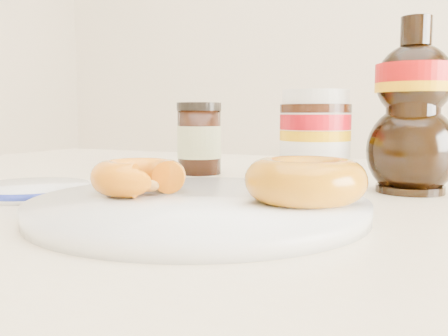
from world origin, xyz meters
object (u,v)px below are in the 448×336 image
at_px(syrup_bottle, 413,106).
at_px(blue_rim_saucer, 32,189).
at_px(dark_jar, 199,139).
at_px(dining_table, 283,267).
at_px(donut_whole, 305,180).
at_px(plate, 199,206).
at_px(nutella_jar, 315,136).
at_px(donut_bitten, 139,177).

xyz_separation_m(syrup_bottle, blue_rim_saucer, (-0.36, -0.19, -0.09)).
bearing_deg(dark_jar, syrup_bottle, -10.51).
bearing_deg(syrup_bottle, dining_table, -154.66).
bearing_deg(donut_whole, dining_table, 115.31).
bearing_deg(plate, dark_jar, 118.01).
distance_m(dining_table, nutella_jar, 0.15).
height_order(donut_whole, nutella_jar, nutella_jar).
height_order(syrup_bottle, blue_rim_saucer, syrup_bottle).
bearing_deg(nutella_jar, donut_whole, -77.53).
height_order(donut_bitten, syrup_bottle, syrup_bottle).
height_order(plate, donut_bitten, donut_bitten).
relative_size(dining_table, nutella_jar, 12.56).
bearing_deg(donut_whole, donut_bitten, -171.97).
bearing_deg(plate, donut_bitten, 177.54).
bearing_deg(syrup_bottle, donut_whole, -109.64).
bearing_deg(dining_table, dark_jar, 145.79).
height_order(dining_table, syrup_bottle, syrup_bottle).
xyz_separation_m(dining_table, nutella_jar, (0.02, 0.03, 0.14)).
xyz_separation_m(dining_table, dark_jar, (-0.16, 0.11, 0.13)).
bearing_deg(plate, dining_table, 79.70).
height_order(plate, dark_jar, dark_jar).
bearing_deg(syrup_bottle, nutella_jar, -166.74).
height_order(donut_whole, blue_rim_saucer, donut_whole).
relative_size(dining_table, plate, 4.94).
distance_m(donut_bitten, nutella_jar, 0.21).
bearing_deg(dining_table, donut_bitten, -121.69).
xyz_separation_m(donut_whole, dark_jar, (-0.22, 0.24, 0.02)).
height_order(donut_whole, dark_jar, dark_jar).
height_order(donut_bitten, nutella_jar, nutella_jar).
distance_m(donut_bitten, syrup_bottle, 0.30).
height_order(syrup_bottle, dark_jar, syrup_bottle).
bearing_deg(donut_whole, syrup_bottle, 70.36).
height_order(plate, syrup_bottle, syrup_bottle).
bearing_deg(nutella_jar, blue_rim_saucer, -146.48).
relative_size(dining_table, donut_bitten, 16.45).
height_order(nutella_jar, dark_jar, nutella_jar).
bearing_deg(dark_jar, blue_rim_saucer, -105.19).
relative_size(nutella_jar, syrup_bottle, 0.60).
xyz_separation_m(plate, blue_rim_saucer, (-0.20, 0.01, -0.00)).
relative_size(dark_jar, blue_rim_saucer, 0.84).
relative_size(donut_whole, blue_rim_saucer, 0.82).
bearing_deg(donut_whole, blue_rim_saucer, -178.00).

